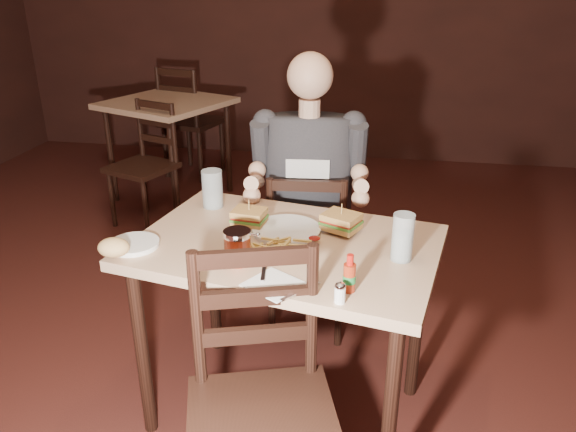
% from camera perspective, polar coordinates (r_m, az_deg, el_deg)
% --- Properties ---
extents(room_shell, '(7.00, 7.00, 7.00)m').
position_cam_1_polar(room_shell, '(1.91, -6.58, 15.60)').
color(room_shell, black).
rests_on(room_shell, ground).
extents(main_table, '(1.18, 0.90, 0.77)m').
position_cam_1_polar(main_table, '(2.06, -0.24, -5.02)').
color(main_table, tan).
rests_on(main_table, ground).
extents(bg_table, '(1.04, 1.04, 0.77)m').
position_cam_1_polar(bg_table, '(4.44, -12.16, 10.27)').
color(bg_table, tan).
rests_on(bg_table, ground).
extents(chair_far, '(0.43, 0.46, 0.85)m').
position_cam_1_polar(chair_far, '(2.72, 2.00, -3.47)').
color(chair_far, black).
rests_on(chair_far, ground).
extents(chair_near, '(0.55, 0.58, 0.93)m').
position_cam_1_polar(chair_near, '(1.72, -2.61, -20.27)').
color(chair_near, black).
rests_on(chair_near, ground).
extents(bg_chair_far, '(0.55, 0.58, 0.95)m').
position_cam_1_polar(bg_chair_far, '(4.99, -9.68, 9.46)').
color(bg_chair_far, black).
rests_on(bg_chair_far, ground).
extents(bg_chair_near, '(0.52, 0.54, 0.85)m').
position_cam_1_polar(bg_chair_near, '(4.02, -14.65, 4.86)').
color(bg_chair_near, black).
rests_on(bg_chair_near, ground).
extents(diner, '(0.56, 0.46, 0.92)m').
position_cam_1_polar(diner, '(2.49, 2.09, 5.75)').
color(diner, '#302E33').
rests_on(diner, chair_far).
extents(dinner_plate, '(0.29, 0.29, 0.01)m').
position_cam_1_polar(dinner_plate, '(2.08, -0.17, -1.52)').
color(dinner_plate, white).
rests_on(dinner_plate, main_table).
extents(sandwich_left, '(0.13, 0.11, 0.10)m').
position_cam_1_polar(sandwich_left, '(2.10, -3.97, 0.41)').
color(sandwich_left, gold).
rests_on(sandwich_left, dinner_plate).
extents(sandwich_right, '(0.16, 0.15, 0.11)m').
position_cam_1_polar(sandwich_right, '(2.07, 5.45, 0.04)').
color(sandwich_right, gold).
rests_on(sandwich_right, dinner_plate).
extents(fries_pile, '(0.27, 0.21, 0.04)m').
position_cam_1_polar(fries_pile, '(1.91, -0.93, -3.03)').
color(fries_pile, '#F5CE60').
rests_on(fries_pile, dinner_plate).
extents(ketchup_dollop, '(0.05, 0.05, 0.01)m').
position_cam_1_polar(ketchup_dollop, '(2.00, 2.70, -2.26)').
color(ketchup_dollop, maroon).
rests_on(ketchup_dollop, dinner_plate).
extents(glass_left, '(0.10, 0.10, 0.16)m').
position_cam_1_polar(glass_left, '(2.31, -7.69, 2.76)').
color(glass_left, silver).
rests_on(glass_left, main_table).
extents(glass_right, '(0.08, 0.08, 0.16)m').
position_cam_1_polar(glass_right, '(1.90, 11.57, -2.13)').
color(glass_right, silver).
rests_on(glass_right, main_table).
extents(hot_sauce, '(0.04, 0.04, 0.12)m').
position_cam_1_polar(hot_sauce, '(1.70, 6.27, -5.79)').
color(hot_sauce, maroon).
rests_on(hot_sauce, main_table).
extents(salt_shaker, '(0.04, 0.04, 0.06)m').
position_cam_1_polar(salt_shaker, '(1.65, 5.30, -7.83)').
color(salt_shaker, white).
rests_on(salt_shaker, main_table).
extents(syrup_dispenser, '(0.11, 0.11, 0.12)m').
position_cam_1_polar(syrup_dispenser, '(1.85, -5.14, -3.15)').
color(syrup_dispenser, maroon).
rests_on(syrup_dispenser, main_table).
extents(napkin, '(0.21, 0.21, 0.00)m').
position_cam_1_polar(napkin, '(1.75, -1.43, -6.96)').
color(napkin, white).
rests_on(napkin, main_table).
extents(knife, '(0.04, 0.21, 0.00)m').
position_cam_1_polar(knife, '(1.85, -2.38, -4.99)').
color(knife, silver).
rests_on(knife, napkin).
extents(fork, '(0.11, 0.13, 0.00)m').
position_cam_1_polar(fork, '(1.70, 1.28, -7.64)').
color(fork, silver).
rests_on(fork, napkin).
extents(side_plate, '(0.20, 0.20, 0.01)m').
position_cam_1_polar(side_plate, '(2.05, -15.36, -2.86)').
color(side_plate, white).
rests_on(side_plate, main_table).
extents(bread_roll, '(0.12, 0.11, 0.06)m').
position_cam_1_polar(bread_roll, '(1.96, -17.30, -3.07)').
color(bread_roll, tan).
rests_on(bread_roll, side_plate).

